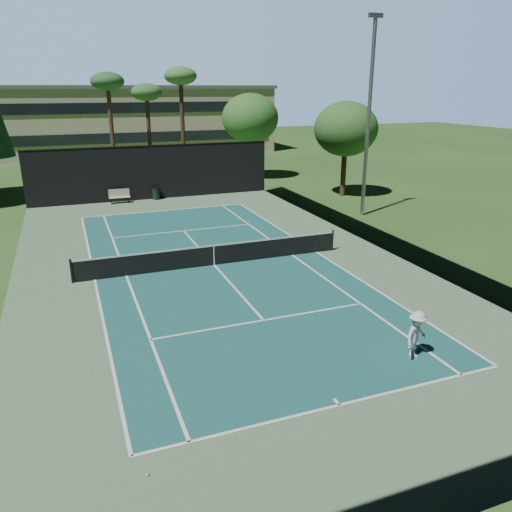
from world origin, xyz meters
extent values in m
plane|color=#2B541F|center=(0.00, 0.00, 0.00)|extent=(160.00, 160.00, 0.00)
cube|color=#577A55|center=(0.00, 0.00, 0.01)|extent=(18.00, 32.00, 0.01)
cube|color=#1B5855|center=(0.00, 0.00, 0.01)|extent=(10.97, 23.77, 0.01)
cube|color=white|center=(0.00, -11.88, 0.02)|extent=(10.97, 0.10, 0.01)
cube|color=white|center=(0.00, 11.88, 0.02)|extent=(10.97, 0.10, 0.01)
cube|color=white|center=(0.00, -6.40, 0.02)|extent=(8.23, 0.10, 0.01)
cube|color=white|center=(0.00, 6.40, 0.02)|extent=(8.23, 0.10, 0.01)
cube|color=white|center=(-5.49, 0.00, 0.02)|extent=(0.10, 23.77, 0.01)
cube|color=white|center=(5.49, 0.00, 0.02)|extent=(0.10, 23.77, 0.01)
cube|color=white|center=(-4.12, 0.00, 0.02)|extent=(0.10, 23.77, 0.01)
cube|color=white|center=(4.12, 0.00, 0.02)|extent=(0.10, 23.77, 0.01)
cube|color=white|center=(0.00, 0.00, 0.02)|extent=(0.10, 12.80, 0.01)
cube|color=white|center=(0.00, -11.73, 0.02)|extent=(0.10, 0.30, 0.01)
cube|color=white|center=(0.00, 11.73, 0.02)|extent=(0.10, 0.30, 0.01)
cylinder|color=black|center=(-6.40, 0.00, 0.55)|extent=(0.10, 0.10, 1.10)
cylinder|color=black|center=(6.40, 0.00, 0.55)|extent=(0.10, 0.10, 1.10)
cube|color=black|center=(0.00, 0.00, 0.50)|extent=(12.80, 0.02, 0.92)
cube|color=white|center=(0.00, 0.00, 0.98)|extent=(12.80, 0.04, 0.07)
cube|color=white|center=(0.00, 0.00, 0.50)|extent=(0.05, 0.03, 0.92)
cube|color=black|center=(0.00, 16.00, 2.00)|extent=(18.00, 0.04, 4.00)
cube|color=black|center=(0.00, -16.00, 2.00)|extent=(18.00, 0.04, 4.00)
cube|color=black|center=(9.00, 0.00, 2.00)|extent=(0.04, 32.00, 4.00)
cube|color=black|center=(0.00, 16.00, 4.00)|extent=(18.00, 0.06, 0.06)
imported|color=silver|center=(3.47, -10.53, 0.79)|extent=(1.18, 0.97, 1.59)
sphere|color=#D2E434|center=(-5.23, -12.63, 0.04)|extent=(0.07, 0.07, 0.07)
sphere|color=#D1E333|center=(0.30, 1.40, 0.04)|extent=(0.07, 0.07, 0.07)
sphere|color=gold|center=(-0.54, 2.04, 0.04)|extent=(0.07, 0.07, 0.07)
sphere|color=#B6D02F|center=(-2.07, 2.34, 0.04)|extent=(0.07, 0.07, 0.07)
cube|color=beige|center=(-2.66, 15.39, 0.45)|extent=(1.50, 0.45, 0.05)
cube|color=#BFB49E|center=(-2.66, 15.59, 0.75)|extent=(1.50, 0.06, 0.55)
cube|color=black|center=(-3.26, 15.39, 0.21)|extent=(0.06, 0.40, 0.42)
cube|color=black|center=(-2.06, 15.39, 0.21)|extent=(0.06, 0.40, 0.42)
cylinder|color=black|center=(0.07, 15.74, 0.45)|extent=(0.52, 0.52, 0.90)
cylinder|color=black|center=(0.07, 15.74, 0.92)|extent=(0.56, 0.56, 0.05)
cylinder|color=#4F3322|center=(-2.00, 24.00, 4.28)|extent=(0.36, 0.36, 8.55)
ellipsoid|color=#295C2A|center=(-2.00, 24.00, 8.55)|extent=(2.80, 2.80, 1.54)
cylinder|color=#422B1C|center=(1.50, 26.00, 3.83)|extent=(0.36, 0.36, 7.65)
ellipsoid|color=#30612B|center=(1.50, 26.00, 7.65)|extent=(2.80, 2.80, 1.54)
cylinder|color=#432A1D|center=(4.00, 23.00, 4.50)|extent=(0.36, 0.36, 9.00)
ellipsoid|color=#3A6E31|center=(4.00, 23.00, 9.00)|extent=(2.80, 2.80, 1.54)
cylinder|color=#49301F|center=(10.00, 22.00, 1.76)|extent=(0.40, 0.40, 3.52)
ellipsoid|color=#2D6627|center=(10.00, 22.00, 5.44)|extent=(5.12, 5.12, 4.35)
cylinder|color=#4B3320|center=(14.00, 12.00, 1.65)|extent=(0.40, 0.40, 3.30)
ellipsoid|color=#2C6025|center=(14.00, 12.00, 5.10)|extent=(4.80, 4.80, 4.08)
cube|color=#B6AB8D|center=(0.00, 46.00, 4.00)|extent=(40.00, 12.00, 8.00)
cube|color=#59595B|center=(0.00, 46.00, 8.10)|extent=(40.50, 12.50, 0.40)
cube|color=black|center=(0.00, 39.95, 2.40)|extent=(38.00, 0.15, 1.20)
cube|color=black|center=(0.00, 39.95, 5.80)|extent=(38.00, 0.15, 1.20)
cylinder|color=#96999E|center=(12.00, 6.00, 6.00)|extent=(0.24, 0.24, 12.00)
cube|color=gray|center=(12.00, 6.00, 12.10)|extent=(0.90, 0.25, 0.25)
camera|label=1|loc=(-6.15, -21.70, 8.10)|focal=35.00mm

